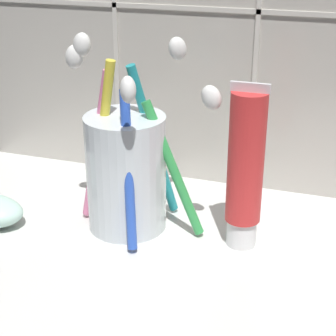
{
  "coord_description": "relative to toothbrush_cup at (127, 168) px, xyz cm",
  "views": [
    {
      "loc": [
        10.94,
        -40.83,
        29.93
      ],
      "look_at": [
        -3.09,
        1.66,
        9.92
      ],
      "focal_mm": 60.0,
      "sensor_mm": 36.0,
      "label": 1
    }
  ],
  "objects": [
    {
      "name": "toothbrush_cup",
      "position": [
        0.0,
        0.0,
        0.0
      ],
      "size": [
        14.88,
        11.55,
        18.8
      ],
      "color": "silver",
      "rests_on": "sink_counter"
    },
    {
      "name": "toothpaste_tube",
      "position": [
        11.33,
        0.0,
        1.55
      ],
      "size": [
        3.38,
        3.22,
        15.49
      ],
      "color": "white",
      "rests_on": "sink_counter"
    },
    {
      "name": "sink_counter",
      "position": [
        8.05,
        -4.16,
        -7.17
      ],
      "size": [
        62.39,
        34.11,
        2.0
      ],
      "primitive_type": "cube",
      "color": "silver",
      "rests_on": "ground"
    }
  ]
}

